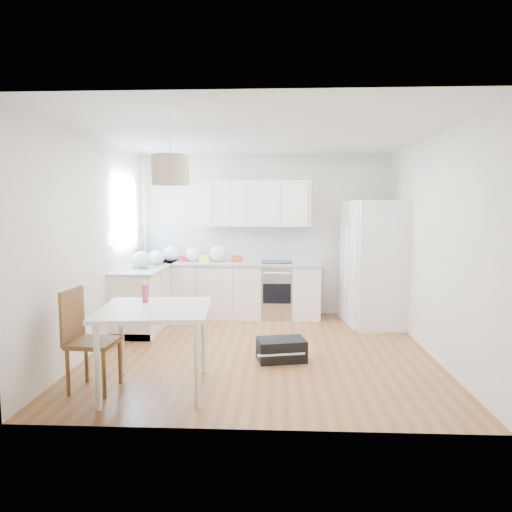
% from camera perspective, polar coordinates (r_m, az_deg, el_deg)
% --- Properties ---
extents(floor, '(4.20, 4.20, 0.00)m').
position_cam_1_polar(floor, '(5.93, 0.61, -11.68)').
color(floor, brown).
rests_on(floor, ground).
extents(ceiling, '(4.20, 4.20, 0.00)m').
position_cam_1_polar(ceiling, '(5.73, 0.64, 15.02)').
color(ceiling, white).
rests_on(ceiling, wall_back).
extents(wall_back, '(4.20, 0.00, 4.20)m').
position_cam_1_polar(wall_back, '(7.77, 1.16, 2.66)').
color(wall_back, beige).
rests_on(wall_back, floor).
extents(wall_left, '(0.00, 4.20, 4.20)m').
position_cam_1_polar(wall_left, '(6.12, -19.45, 1.41)').
color(wall_left, beige).
rests_on(wall_left, floor).
extents(wall_right, '(0.00, 4.20, 4.20)m').
position_cam_1_polar(wall_right, '(5.98, 21.17, 1.25)').
color(wall_right, beige).
rests_on(wall_right, floor).
extents(window_glassblock, '(0.02, 1.00, 1.00)m').
position_cam_1_polar(window_glassblock, '(7.17, -16.02, 5.35)').
color(window_glassblock, '#BFE0F9').
rests_on(window_glassblock, wall_left).
extents(cabinets_back, '(3.00, 0.60, 0.88)m').
position_cam_1_polar(cabinets_back, '(7.62, -3.44, -4.32)').
color(cabinets_back, white).
rests_on(cabinets_back, floor).
extents(cabinets_left, '(0.60, 1.80, 0.88)m').
position_cam_1_polar(cabinets_left, '(7.27, -13.44, -4.98)').
color(cabinets_left, white).
rests_on(cabinets_left, floor).
extents(counter_back, '(3.02, 0.64, 0.04)m').
position_cam_1_polar(counter_back, '(7.55, -3.46, -0.88)').
color(counter_back, '#A7AAAC').
rests_on(counter_back, cabinets_back).
extents(counter_left, '(0.64, 1.82, 0.04)m').
position_cam_1_polar(counter_left, '(7.19, -13.53, -1.38)').
color(counter_left, '#A7AAAC').
rests_on(counter_left, cabinets_left).
extents(backsplash_back, '(3.00, 0.01, 0.58)m').
position_cam_1_polar(backsplash_back, '(7.81, -3.25, 1.64)').
color(backsplash_back, white).
rests_on(backsplash_back, wall_back).
extents(backsplash_left, '(0.01, 1.80, 0.58)m').
position_cam_1_polar(backsplash_left, '(7.25, -15.82, 1.08)').
color(backsplash_left, white).
rests_on(backsplash_left, wall_left).
extents(upper_cabinets, '(1.70, 0.32, 0.75)m').
position_cam_1_polar(upper_cabinets, '(7.60, 0.00, 6.54)').
color(upper_cabinets, white).
rests_on(upper_cabinets, wall_back).
extents(range_oven, '(0.50, 0.61, 0.88)m').
position_cam_1_polar(range_oven, '(7.57, 2.61, -4.37)').
color(range_oven, '#B9BCBE').
rests_on(range_oven, floor).
extents(sink, '(0.50, 0.80, 0.16)m').
position_cam_1_polar(sink, '(7.14, -13.64, -1.31)').
color(sink, '#B9BCBE').
rests_on(sink, counter_left).
extents(refrigerator, '(1.01, 1.06, 1.92)m').
position_cam_1_polar(refrigerator, '(7.22, 14.67, -0.91)').
color(refrigerator, white).
rests_on(refrigerator, floor).
extents(dining_table, '(1.15, 1.15, 0.83)m').
position_cam_1_polar(dining_table, '(4.63, -12.49, -7.45)').
color(dining_table, beige).
rests_on(dining_table, floor).
extents(dining_chair, '(0.46, 0.46, 1.02)m').
position_cam_1_polar(dining_chair, '(4.84, -19.62, -9.87)').
color(dining_chair, '#513118').
rests_on(dining_chair, floor).
extents(drink_bottle, '(0.07, 0.07, 0.22)m').
position_cam_1_polar(drink_bottle, '(4.87, -13.66, -4.34)').
color(drink_bottle, '#D43B67').
rests_on(drink_bottle, dining_table).
extents(gym_bag, '(0.62, 0.47, 0.26)m').
position_cam_1_polar(gym_bag, '(5.54, 3.17, -11.61)').
color(gym_bag, black).
rests_on(gym_bag, floor).
extents(pendant_lamp, '(0.45, 0.45, 0.29)m').
position_cam_1_polar(pendant_lamp, '(4.67, -10.63, 10.53)').
color(pendant_lamp, beige).
rests_on(pendant_lamp, ceiling).
extents(grocery_bag_a, '(0.28, 0.24, 0.25)m').
position_cam_1_polar(grocery_bag_a, '(7.74, -10.58, 0.28)').
color(grocery_bag_a, silver).
rests_on(grocery_bag_a, counter_back).
extents(grocery_bag_b, '(0.26, 0.22, 0.24)m').
position_cam_1_polar(grocery_bag_b, '(7.65, -7.82, 0.22)').
color(grocery_bag_b, silver).
rests_on(grocery_bag_b, counter_back).
extents(grocery_bag_c, '(0.29, 0.25, 0.26)m').
position_cam_1_polar(grocery_bag_c, '(7.58, -4.76, 0.28)').
color(grocery_bag_c, silver).
rests_on(grocery_bag_c, counter_back).
extents(grocery_bag_d, '(0.25, 0.21, 0.22)m').
position_cam_1_polar(grocery_bag_d, '(7.34, -12.31, -0.17)').
color(grocery_bag_d, silver).
rests_on(grocery_bag_d, counter_back).
extents(grocery_bag_e, '(0.27, 0.23, 0.24)m').
position_cam_1_polar(grocery_bag_e, '(7.03, -14.16, -0.39)').
color(grocery_bag_e, silver).
rests_on(grocery_bag_e, counter_left).
extents(snack_orange, '(0.18, 0.15, 0.10)m').
position_cam_1_polar(snack_orange, '(7.56, -2.41, -0.32)').
color(snack_orange, red).
rests_on(snack_orange, counter_back).
extents(snack_yellow, '(0.17, 0.11, 0.11)m').
position_cam_1_polar(snack_yellow, '(7.59, -6.44, -0.30)').
color(snack_yellow, yellow).
rests_on(snack_yellow, counter_back).
extents(snack_red, '(0.17, 0.16, 0.10)m').
position_cam_1_polar(snack_red, '(7.68, -8.95, -0.30)').
color(snack_red, '#B4162E').
rests_on(snack_red, counter_back).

